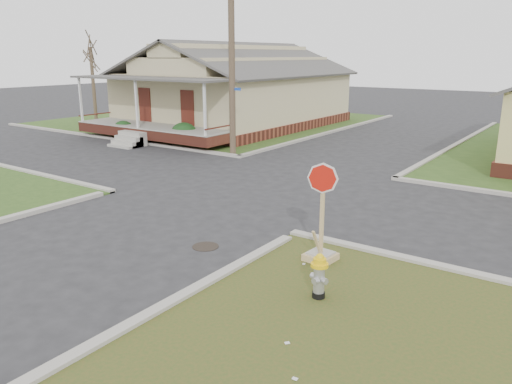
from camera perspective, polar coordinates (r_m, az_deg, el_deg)
The scene contains 11 objects.
ground at distance 13.93m, azimuth -11.34°, elevation -3.60°, with size 120.00×120.00×0.00m, color #242426.
verge_far_left at distance 35.52m, azimuth -4.96°, elevation 8.17°, with size 19.00×19.00×0.05m, color #2D491A.
curbs at distance 17.58m, azimuth 0.45°, elevation 0.69°, with size 80.00×40.00×0.12m, color #A19C91, non-canonical shape.
manhole at distance 12.15m, azimuth -5.80°, elevation -6.21°, with size 0.64×0.64×0.01m, color black.
corner_house at distance 32.41m, azimuth -2.42°, elevation 11.53°, with size 10.10×15.50×5.30m.
utility_pole at distance 22.63m, azimuth -2.80°, elevation 15.89°, with size 1.80×0.28×9.00m.
tree_far_left at distance 34.77m, azimuth -18.09°, elevation 11.43°, with size 0.22×0.22×4.90m, color #413225.
fire_hydrant at distance 9.47m, azimuth 7.24°, elevation -9.23°, with size 0.33×0.33×0.89m.
stop_sign at distance 11.13m, azimuth 7.44°, elevation -5.45°, with size 0.63×0.61×2.22m.
hedge_left at distance 28.27m, azimuth -14.90°, elevation 6.95°, with size 1.32×1.08×1.01m, color #163D18.
hedge_right at distance 25.79m, azimuth -8.23°, elevation 6.64°, with size 1.45×1.19×1.11m, color #163D18.
Camera 1 is at (9.65, -9.00, 4.47)m, focal length 35.00 mm.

